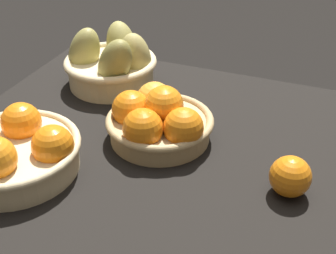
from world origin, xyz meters
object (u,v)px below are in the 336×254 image
object	(u,v)px
basket_center	(159,120)
basket_near_left	(12,151)
loose_orange_front_gap	(290,176)
basket_far_left_pears	(112,64)

from	to	relation	value
basket_center	basket_near_left	world-z (taller)	basket_center
loose_orange_front_gap	basket_near_left	bearing A→B (deg)	-165.93
basket_near_left	loose_orange_front_gap	xyz separation A→B (cm)	(47.77, 11.97, -0.71)
basket_far_left_pears	basket_near_left	xyz separation A→B (cm)	(-0.85, -37.47, -1.07)
basket_far_left_pears	basket_center	bearing A→B (deg)	-42.79
basket_far_left_pears	loose_orange_front_gap	size ratio (longest dim) A/B	3.38
basket_far_left_pears	basket_center	size ratio (longest dim) A/B	1.12
basket_near_left	basket_far_left_pears	bearing A→B (deg)	88.70
basket_far_left_pears	loose_orange_front_gap	distance (cm)	53.43
basket_far_left_pears	basket_center	distance (cm)	26.99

